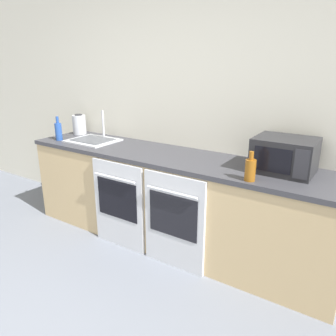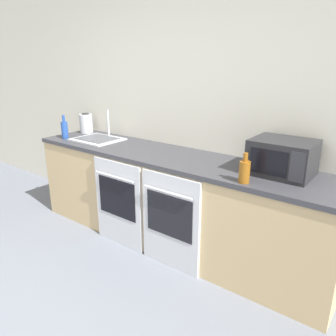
# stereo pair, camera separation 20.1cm
# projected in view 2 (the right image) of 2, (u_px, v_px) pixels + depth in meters

# --- Properties ---
(wall_back) EXTENTS (10.00, 0.06, 2.60)m
(wall_back) POSITION_uv_depth(u_px,v_px,m) (192.00, 105.00, 3.12)
(wall_back) COLOR silver
(wall_back) RESTS_ON ground_plane
(counter_back) EXTENTS (3.07, 0.67, 0.89)m
(counter_back) POSITION_uv_depth(u_px,v_px,m) (170.00, 199.00, 3.12)
(counter_back) COLOR tan
(counter_back) RESTS_ON ground_plane
(oven_left) EXTENTS (0.58, 0.06, 0.84)m
(oven_left) POSITION_uv_depth(u_px,v_px,m) (118.00, 203.00, 3.08)
(oven_left) COLOR silver
(oven_left) RESTS_ON ground_plane
(oven_right) EXTENTS (0.58, 0.06, 0.84)m
(oven_right) POSITION_uv_depth(u_px,v_px,m) (170.00, 222.00, 2.73)
(oven_right) COLOR silver
(oven_right) RESTS_ON ground_plane
(microwave) EXTENTS (0.45, 0.37, 0.27)m
(microwave) POSITION_uv_depth(u_px,v_px,m) (283.00, 157.00, 2.43)
(microwave) COLOR #232326
(microwave) RESTS_ON counter_back
(bottle_blue) EXTENTS (0.07, 0.07, 0.26)m
(bottle_blue) POSITION_uv_depth(u_px,v_px,m) (65.00, 129.00, 3.58)
(bottle_blue) COLOR #234793
(bottle_blue) RESTS_ON counter_back
(bottle_amber) EXTENTS (0.08, 0.08, 0.22)m
(bottle_amber) POSITION_uv_depth(u_px,v_px,m) (245.00, 171.00, 2.28)
(bottle_amber) COLOR #8C5114
(bottle_amber) RESTS_ON counter_back
(kettle) EXTENTS (0.15, 0.15, 0.23)m
(kettle) POSITION_uv_depth(u_px,v_px,m) (86.00, 123.00, 3.87)
(kettle) COLOR #B7BABF
(kettle) RESTS_ON counter_back
(sink) EXTENTS (0.49, 0.42, 0.31)m
(sink) POSITION_uv_depth(u_px,v_px,m) (98.00, 138.00, 3.54)
(sink) COLOR #B7BABF
(sink) RESTS_ON counter_back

